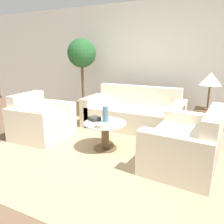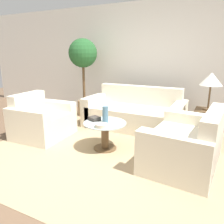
{
  "view_description": "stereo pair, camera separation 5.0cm",
  "coord_description": "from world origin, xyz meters",
  "views": [
    {
      "loc": [
        1.59,
        -2.16,
        1.49
      ],
      "look_at": [
        0.09,
        0.96,
        0.55
      ],
      "focal_mm": 35.0,
      "sensor_mm": 36.0,
      "label": 1
    },
    {
      "loc": [
        1.63,
        -2.14,
        1.49
      ],
      "look_at": [
        0.09,
        0.96,
        0.55
      ],
      "focal_mm": 35.0,
      "sensor_mm": 36.0,
      "label": 2
    }
  ],
  "objects": [
    {
      "name": "ground_plane",
      "position": [
        0.0,
        0.0,
        0.0
      ],
      "size": [
        14.0,
        14.0,
        0.0
      ],
      "primitive_type": "plane",
      "color": "brown"
    },
    {
      "name": "wall_back",
      "position": [
        0.0,
        2.85,
        1.3
      ],
      "size": [
        10.0,
        0.06,
        2.6
      ],
      "color": "white",
      "rests_on": "ground_plane"
    },
    {
      "name": "rug",
      "position": [
        0.09,
        0.71,
        0.0
      ],
      "size": [
        3.52,
        3.3,
        0.01
      ],
      "color": "tan",
      "rests_on": "ground_plane"
    },
    {
      "name": "sofa_main",
      "position": [
        0.12,
        1.94,
        0.27
      ],
      "size": [
        1.97,
        0.91,
        0.82
      ],
      "color": "beige",
      "rests_on": "ground_plane"
    },
    {
      "name": "armchair",
      "position": [
        -1.23,
        0.68,
        0.28
      ],
      "size": [
        0.88,
        0.97,
        0.78
      ],
      "rotation": [
        0.0,
        0.0,
        1.62
      ],
      "color": "beige",
      "rests_on": "ground_plane"
    },
    {
      "name": "loveseat",
      "position": [
        1.34,
        0.76,
        0.28
      ],
      "size": [
        0.97,
        1.34,
        0.8
      ],
      "rotation": [
        0.0,
        0.0,
        -1.65
      ],
      "color": "beige",
      "rests_on": "ground_plane"
    },
    {
      "name": "coffee_table",
      "position": [
        0.09,
        0.71,
        0.28
      ],
      "size": [
        0.67,
        0.67,
        0.44
      ],
      "color": "brown",
      "rests_on": "ground_plane"
    },
    {
      "name": "side_table",
      "position": [
        1.49,
        1.79,
        0.28
      ],
      "size": [
        0.4,
        0.4,
        0.56
      ],
      "color": "brown",
      "rests_on": "ground_plane"
    },
    {
      "name": "table_lamp",
      "position": [
        1.49,
        1.79,
        1.06
      ],
      "size": [
        0.36,
        0.36,
        0.62
      ],
      "color": "brown",
      "rests_on": "side_table"
    },
    {
      "name": "potted_plant",
      "position": [
        -1.29,
        2.21,
        1.32
      ],
      "size": [
        0.66,
        0.66,
        1.81
      ],
      "color": "#93704C",
      "rests_on": "ground_plane"
    },
    {
      "name": "vase",
      "position": [
        0.09,
        0.72,
        0.57
      ],
      "size": [
        0.09,
        0.09,
        0.26
      ],
      "color": "slate",
      "rests_on": "coffee_table"
    },
    {
      "name": "bowl",
      "position": [
        0.15,
        0.49,
        0.47
      ],
      "size": [
        0.19,
        0.19,
        0.05
      ],
      "color": "beige",
      "rests_on": "coffee_table"
    },
    {
      "name": "book_stack",
      "position": [
        -0.12,
        0.74,
        0.47
      ],
      "size": [
        0.21,
        0.2,
        0.06
      ],
      "rotation": [
        0.0,
        0.0,
        -0.42
      ],
      "color": "#38332D",
      "rests_on": "coffee_table"
    }
  ]
}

